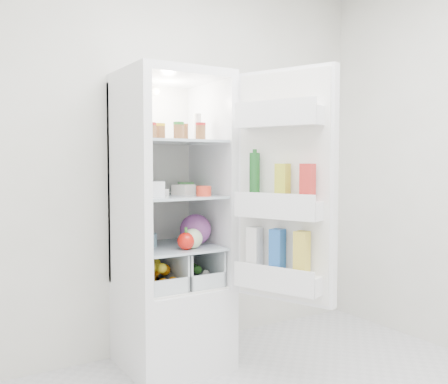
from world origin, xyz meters
TOP-DOWN VIEW (x-y plane):
  - room_walls at (0.00, 0.00)m, footprint 3.02×3.02m
  - refrigerator at (-0.20, 1.25)m, footprint 0.60×0.60m
  - shelf_low at (-0.20, 1.19)m, footprint 0.49×0.53m
  - shelf_mid at (-0.20, 1.19)m, footprint 0.49×0.53m
  - shelf_top at (-0.20, 1.19)m, footprint 0.49×0.53m
  - crisper_left at (-0.32, 1.19)m, footprint 0.23×0.46m
  - crisper_right at (-0.08, 1.19)m, footprint 0.23×0.46m
  - condiment_jars at (-0.24, 1.07)m, footprint 0.38×0.16m
  - squeeze_bottle at (-0.05, 1.15)m, footprint 0.06×0.06m
  - tub_white at (-0.37, 1.10)m, footprint 0.18×0.18m
  - tub_cream at (-0.12, 1.19)m, footprint 0.14×0.14m
  - tin_red at (-0.08, 1.02)m, footprint 0.11×0.11m
  - foil_tray at (-0.28, 1.27)m, footprint 0.17×0.14m
  - tub_green at (-0.05, 1.30)m, footprint 0.13×0.15m
  - red_cabbage at (-0.07, 1.14)m, footprint 0.19×0.19m
  - bell_pepper at (-0.20, 1.02)m, footprint 0.10×0.10m
  - mushroom_bowl at (-0.36, 1.25)m, footprint 0.17×0.17m
  - salad_bag at (-0.15, 1.03)m, footprint 0.12×0.12m
  - citrus_pile at (-0.32, 1.17)m, footprint 0.20×0.31m
  - veg_pile at (-0.07, 1.18)m, footprint 0.16×0.30m
  - fridge_door at (0.21, 0.63)m, footprint 0.36×0.58m

SIDE VIEW (x-z plane):
  - veg_pile at x=-0.07m, z-range 0.51..0.61m
  - citrus_pile at x=-0.32m, z-range 0.51..0.66m
  - crisper_left at x=-0.32m, z-range 0.50..0.72m
  - crisper_right at x=-0.08m, z-range 0.50..0.72m
  - refrigerator at x=-0.20m, z-range -0.23..1.57m
  - shelf_low at x=-0.20m, z-range 0.73..0.75m
  - mushroom_bowl at x=-0.36m, z-range 0.75..0.82m
  - bell_pepper at x=-0.20m, z-range 0.75..0.85m
  - salad_bag at x=-0.15m, z-range 0.75..0.87m
  - red_cabbage at x=-0.07m, z-range 0.75..0.94m
  - shelf_mid at x=-0.20m, z-range 1.04..1.06m
  - foil_tray at x=-0.28m, z-range 1.06..1.10m
  - tin_red at x=-0.08m, z-range 1.06..1.12m
  - tub_cream at x=-0.12m, z-range 1.06..1.12m
  - fridge_door at x=0.21m, z-range 0.44..1.74m
  - tub_green at x=-0.05m, z-range 1.06..1.13m
  - tub_white at x=-0.37m, z-range 1.06..1.15m
  - shelf_top at x=-0.20m, z-range 1.37..1.39m
  - condiment_jars at x=-0.24m, z-range 1.39..1.47m
  - squeeze_bottle at x=-0.05m, z-range 1.39..1.55m
  - room_walls at x=0.00m, z-range 0.29..2.90m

